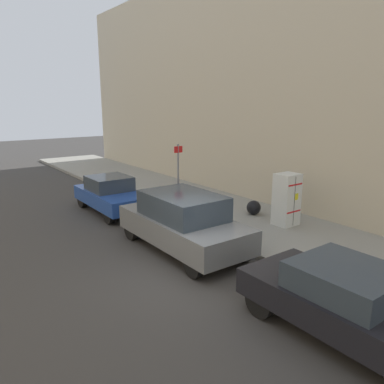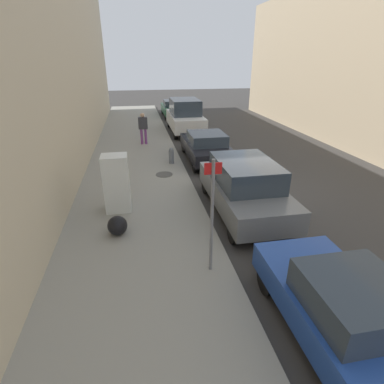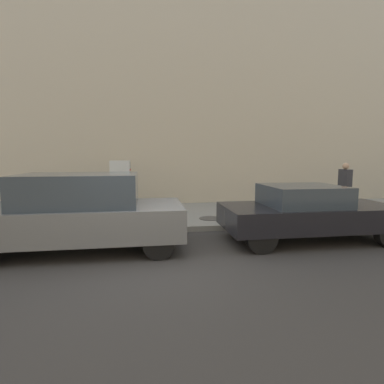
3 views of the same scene
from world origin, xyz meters
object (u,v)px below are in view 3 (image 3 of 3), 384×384
at_px(discarded_refrigerator, 121,186).
at_px(trash_bag, 77,205).
at_px(parked_suv_gray, 81,212).
at_px(pedestrian_walking_far, 345,183).
at_px(parked_sedan_dark, 307,212).
at_px(fire_hydrant, 259,208).

bearing_deg(discarded_refrigerator, trash_bag, -89.14).
relative_size(discarded_refrigerator, parked_suv_gray, 0.40).
relative_size(trash_bag, pedestrian_walking_far, 0.31).
bearing_deg(parked_sedan_dark, discarded_refrigerator, -129.18).
bearing_deg(trash_bag, parked_suv_gray, 13.47).
xyz_separation_m(trash_bag, pedestrian_walking_far, (1.07, 9.41, 0.73)).
xyz_separation_m(fire_hydrant, parked_suv_gray, (1.76, -4.82, 0.34)).
bearing_deg(fire_hydrant, parked_sedan_dark, 18.62).
bearing_deg(pedestrian_walking_far, trash_bag, 40.54).
distance_m(trash_bag, parked_suv_gray, 4.06).
xyz_separation_m(pedestrian_walking_far, parked_sedan_dark, (2.86, -3.06, -0.44)).
relative_size(discarded_refrigerator, parked_sedan_dark, 0.42).
xyz_separation_m(discarded_refrigerator, trash_bag, (0.02, -1.51, -0.63)).
bearing_deg(fire_hydrant, trash_bag, -110.65).
distance_m(fire_hydrant, pedestrian_walking_far, 3.86).
relative_size(fire_hydrant, trash_bag, 1.37).
relative_size(fire_hydrant, pedestrian_walking_far, 0.43).
bearing_deg(parked_sedan_dark, trash_bag, -121.73).
relative_size(parked_suv_gray, parked_sedan_dark, 1.04).
xyz_separation_m(fire_hydrant, pedestrian_walking_far, (-1.10, 3.65, 0.62)).
bearing_deg(parked_sedan_dark, pedestrian_walking_far, 133.12).
relative_size(trash_bag, parked_suv_gray, 0.12).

